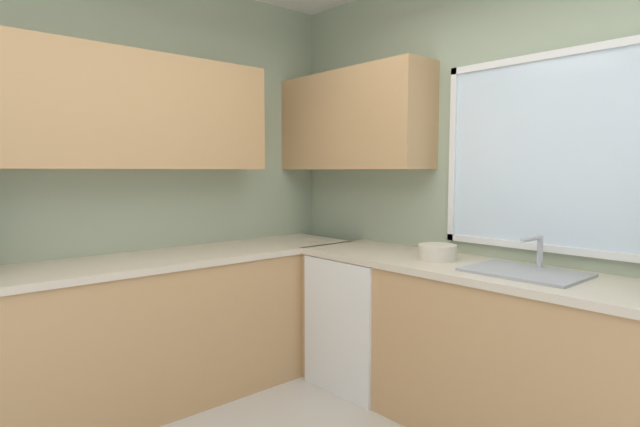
{
  "coord_description": "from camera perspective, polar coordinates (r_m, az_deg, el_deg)",
  "views": [
    {
      "loc": [
        1.33,
        -1.06,
        1.44
      ],
      "look_at": [
        -0.67,
        0.7,
        1.21
      ],
      "focal_mm": 27.99,
      "sensor_mm": 36.0,
      "label": 1
    }
  ],
  "objects": [
    {
      "name": "counter_run_left",
      "position": [
        3.27,
        -20.98,
        -12.91
      ],
      "size": [
        0.65,
        3.13,
        0.91
      ],
      "color": "tan",
      "rests_on": "ground_plane"
    },
    {
      "name": "room_shell",
      "position": [
        2.71,
        -5.27,
        14.47
      ],
      "size": [
        3.93,
        3.52,
        2.78
      ],
      "color": "#9EAD8E",
      "rests_on": "ground_plane"
    },
    {
      "name": "dishwasher",
      "position": [
        3.47,
        5.38,
        -11.96
      ],
      "size": [
        0.6,
        0.6,
        0.87
      ],
      "primitive_type": "cube",
      "color": "white",
      "rests_on": "ground_plane"
    },
    {
      "name": "sink_assembly",
      "position": [
        2.78,
        22.44,
        -6.12
      ],
      "size": [
        0.56,
        0.4,
        0.19
      ],
      "color": "#9EA0A5",
      "rests_on": "counter_run_back"
    },
    {
      "name": "counter_run_back",
      "position": [
        2.87,
        23.37,
        -15.5
      ],
      "size": [
        3.02,
        0.65,
        0.91
      ],
      "color": "tan",
      "rests_on": "ground_plane"
    },
    {
      "name": "bowl",
      "position": [
        3.04,
        13.26,
        -4.32
      ],
      "size": [
        0.22,
        0.22,
        0.09
      ],
      "primitive_type": "cylinder",
      "color": "beige",
      "rests_on": "counter_run_back"
    }
  ]
}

